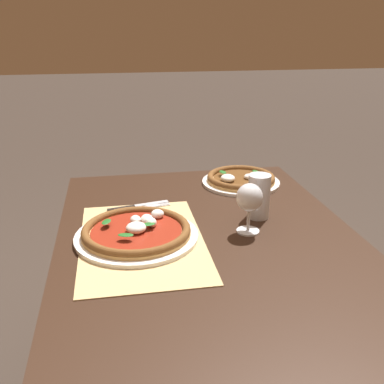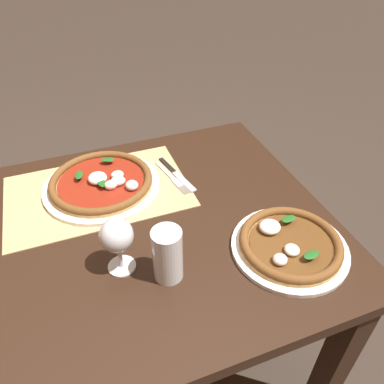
{
  "view_description": "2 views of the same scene",
  "coord_description": "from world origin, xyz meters",
  "views": [
    {
      "loc": [
        1.09,
        -0.26,
        1.34
      ],
      "look_at": [
        -0.34,
        -0.01,
        0.78
      ],
      "focal_mm": 42.0,
      "sensor_mm": 36.0,
      "label": 1
    },
    {
      "loc": [
        -0.04,
        0.75,
        1.48
      ],
      "look_at": [
        -0.34,
        -0.03,
        0.8
      ],
      "focal_mm": 35.0,
      "sensor_mm": 36.0,
      "label": 2
    }
  ],
  "objects": [
    {
      "name": "ground_plane",
      "position": [
        0.0,
        0.0,
        0.0
      ],
      "size": [
        24.0,
        24.0,
        0.0
      ],
      "primitive_type": "plane",
      "color": "#382D26"
    },
    {
      "name": "dining_table",
      "position": [
        0.0,
        0.0,
        0.64
      ],
      "size": [
        1.41,
        0.9,
        0.74
      ],
      "color": "black",
      "rests_on": "ground"
    },
    {
      "name": "paper_placemat",
      "position": [
        -0.09,
        -0.2,
        0.74
      ],
      "size": [
        0.55,
        0.35,
        0.0
      ],
      "primitive_type": "cube",
      "color": "tan",
      "rests_on": "dining_table"
    },
    {
      "name": "pizza_near",
      "position": [
        -0.1,
        -0.21,
        0.76
      ],
      "size": [
        0.36,
        0.36,
        0.05
      ],
      "color": "white",
      "rests_on": "paper_placemat"
    },
    {
      "name": "pizza_far",
      "position": [
        -0.51,
        0.22,
        0.76
      ],
      "size": [
        0.3,
        0.3,
        0.05
      ],
      "color": "white",
      "rests_on": "dining_table"
    },
    {
      "name": "wine_glass",
      "position": [
        -0.09,
        0.12,
        0.85
      ],
      "size": [
        0.08,
        0.08,
        0.16
      ],
      "color": "silver",
      "rests_on": "dining_table"
    },
    {
      "name": "pint_glass",
      "position": [
        -0.19,
        0.19,
        0.81
      ],
      "size": [
        0.07,
        0.07,
        0.15
      ],
      "color": "silver",
      "rests_on": "dining_table"
    },
    {
      "name": "fork",
      "position": [
        -0.32,
        -0.18,
        0.75
      ],
      "size": [
        0.06,
        0.2,
        0.0
      ],
      "color": "#B7B7BC",
      "rests_on": "paper_placemat"
    },
    {
      "name": "knife",
      "position": [
        -0.34,
        -0.19,
        0.75
      ],
      "size": [
        0.06,
        0.21,
        0.01
      ],
      "color": "black",
      "rests_on": "paper_placemat"
    }
  ]
}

